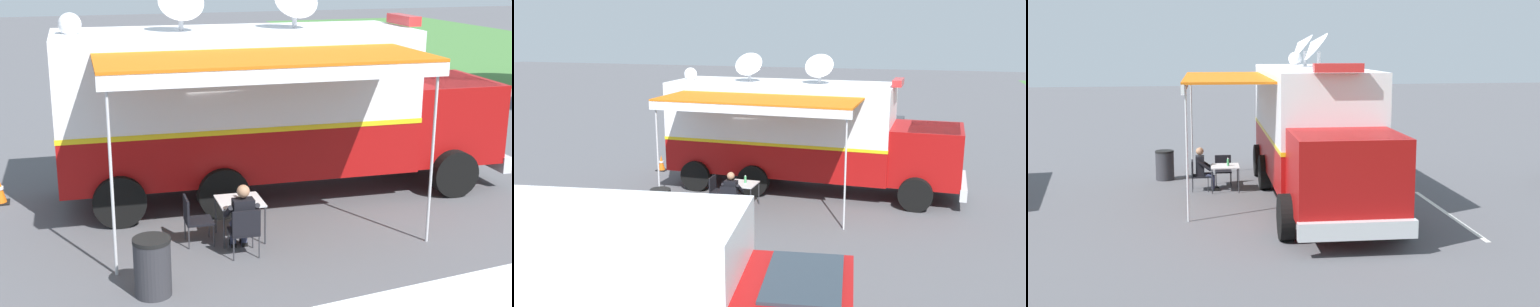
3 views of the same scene
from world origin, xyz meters
TOP-DOWN VIEW (x-y plane):
  - ground_plane at (0.00, 0.00)m, footprint 100.00×100.00m
  - lot_stripe at (-2.86, 2.88)m, footprint 0.32×4.80m
  - command_truck at (0.06, 0.75)m, footprint 5.09×9.58m
  - folding_table at (2.37, -0.57)m, footprint 0.83×0.83m
  - water_bottle at (2.28, -0.52)m, footprint 0.07×0.07m
  - folding_chair_at_table at (3.16, -0.71)m, footprint 0.50×0.50m
  - folding_chair_beside_table at (2.36, -1.42)m, footprint 0.50×0.50m
  - seated_responder at (2.98, -0.70)m, footprint 0.67×0.57m
  - trash_bin at (4.09, -2.41)m, footprint 0.57×0.57m
  - car_behind_truck at (-8.53, 1.53)m, footprint 2.17×4.28m

SIDE VIEW (x-z plane):
  - ground_plane at x=0.00m, z-range 0.00..0.00m
  - lot_stripe at x=-2.86m, z-range 0.00..0.01m
  - trash_bin at x=4.09m, z-range 0.00..0.91m
  - folding_chair_at_table at x=3.16m, z-range 0.08..0.95m
  - folding_chair_beside_table at x=2.36m, z-range 0.08..0.95m
  - seated_responder at x=2.98m, z-range 0.03..1.28m
  - folding_table at x=2.37m, z-range 0.31..1.04m
  - water_bottle at x=2.28m, z-range 0.72..0.95m
  - car_behind_truck at x=-8.53m, z-range 0.00..1.76m
  - command_truck at x=0.06m, z-range -0.32..4.21m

